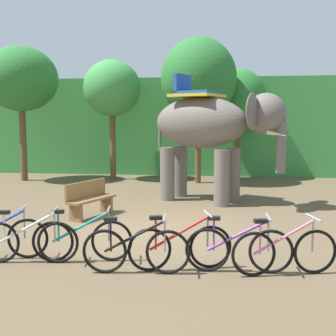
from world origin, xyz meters
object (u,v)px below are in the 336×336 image
(elephant, at_px, (210,128))
(bike_purple, at_px, (239,249))
(tree_center_left, at_px, (21,79))
(tree_far_left, at_px, (239,101))
(bike_pink, at_px, (284,251))
(bike_white, at_px, (28,241))
(bike_teal, at_px, (82,239))
(tree_left, at_px, (112,89))
(bike_red, at_px, (180,247))
(wooden_bench, at_px, (90,198))
(bike_black, at_px, (136,250))
(tree_right, at_px, (199,79))

(elephant, xyz_separation_m, bike_purple, (0.64, -5.97, -1.82))
(tree_center_left, relative_size, tree_far_left, 1.17)
(bike_purple, relative_size, bike_pink, 1.02)
(bike_white, distance_m, bike_teal, 0.90)
(tree_left, xyz_separation_m, bike_white, (1.22, -10.45, -3.30))
(elephant, bearing_deg, bike_white, -115.84)
(tree_left, bearing_deg, bike_red, -70.02)
(elephant, distance_m, wooden_bench, 4.13)
(bike_white, distance_m, bike_black, 1.93)
(wooden_bench, bearing_deg, elephant, 38.84)
(elephant, height_order, bike_pink, elephant)
(tree_left, relative_size, bike_pink, 2.90)
(bike_purple, xyz_separation_m, wooden_bench, (-3.57, 3.61, 0.09))
(elephant, distance_m, bike_teal, 6.36)
(tree_center_left, bearing_deg, tree_far_left, 11.74)
(tree_right, bearing_deg, tree_left, 170.61)
(bike_black, relative_size, wooden_bench, 1.11)
(bike_teal, height_order, bike_red, same)
(bike_white, distance_m, bike_purple, 3.52)
(elephant, xyz_separation_m, bike_black, (-0.96, -6.22, -1.82))
(bike_white, distance_m, wooden_bench, 3.59)
(tree_left, distance_m, bike_red, 11.61)
(wooden_bench, bearing_deg, bike_teal, -74.62)
(bike_teal, bearing_deg, tree_left, 101.58)
(bike_red, height_order, wooden_bench, bike_red)
(bike_white, relative_size, bike_black, 1.00)
(bike_purple, bearing_deg, bike_teal, 175.43)
(tree_right, height_order, wooden_bench, tree_right)
(tree_right, xyz_separation_m, wooden_bench, (-2.35, -6.28, -3.50))
(bike_teal, distance_m, wooden_bench, 3.53)
(bike_red, bearing_deg, bike_black, -158.35)
(tree_left, distance_m, bike_teal, 10.98)
(tree_right, xyz_separation_m, bike_white, (-2.30, -9.87, -3.59))
(tree_left, bearing_deg, tree_far_left, 10.86)
(tree_left, distance_m, elephant, 6.27)
(tree_right, height_order, elephant, tree_right)
(tree_center_left, relative_size, tree_left, 1.10)
(bike_black, height_order, bike_red, same)
(tree_left, bearing_deg, wooden_bench, -80.34)
(bike_red, bearing_deg, tree_center_left, 126.98)
(tree_far_left, bearing_deg, bike_teal, -104.94)
(tree_left, distance_m, bike_white, 11.02)
(tree_center_left, distance_m, bike_white, 11.32)
(bike_black, distance_m, bike_red, 0.72)
(tree_far_left, relative_size, bike_pink, 2.71)
(wooden_bench, bearing_deg, bike_white, -89.19)
(tree_far_left, xyz_separation_m, bike_teal, (-3.00, -11.24, -2.83))
(tree_far_left, relative_size, bike_purple, 2.65)
(tree_far_left, height_order, wooden_bench, tree_far_left)
(bike_teal, xyz_separation_m, bike_purple, (2.64, -0.21, 0.00))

